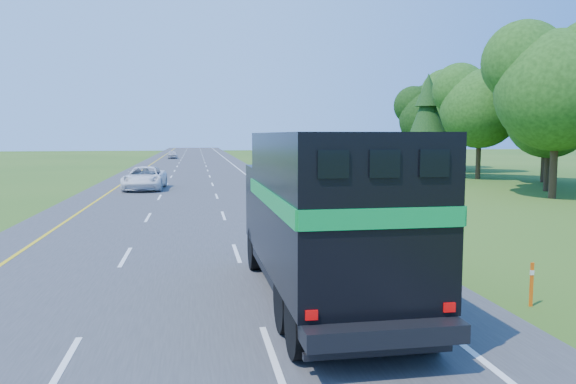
{
  "coord_description": "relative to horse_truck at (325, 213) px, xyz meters",
  "views": [
    {
      "loc": [
        0.51,
        1.2,
        4.05
      ],
      "look_at": [
        4.56,
        25.75,
        1.51
      ],
      "focal_mm": 35.0,
      "sensor_mm": 36.0,
      "label": 1
    }
  ],
  "objects": [
    {
      "name": "white_suv",
      "position": [
        -6.69,
        29.58,
        -1.33
      ],
      "size": [
        3.05,
        6.14,
        1.67
      ],
      "primitive_type": "imported",
      "rotation": [
        0.0,
        0.0,
        -0.05
      ],
      "color": "white",
      "rests_on": "road"
    },
    {
      "name": "horse_truck",
      "position": [
        0.0,
        0.0,
        0.0
      ],
      "size": [
        3.0,
        9.2,
        4.06
      ],
      "rotation": [
        0.0,
        0.0,
        0.01
      ],
      "color": "black",
      "rests_on": "road"
    },
    {
      "name": "far_car",
      "position": [
        -6.87,
        84.57,
        -1.47
      ],
      "size": [
        1.87,
        4.17,
        1.39
      ],
      "primitive_type": "imported",
      "rotation": [
        0.0,
        0.0,
        0.06
      ],
      "color": "#B9B8C0",
      "rests_on": "road"
    },
    {
      "name": "road",
      "position": [
        -3.48,
        36.06,
        -2.19
      ],
      "size": [
        15.0,
        260.0,
        0.04
      ],
      "primitive_type": "cube",
      "color": "#38383A",
      "rests_on": "ground"
    },
    {
      "name": "lane_markings",
      "position": [
        -3.48,
        36.06,
        -2.16
      ],
      "size": [
        11.15,
        260.0,
        0.01
      ],
      "color": "yellow",
      "rests_on": "road"
    },
    {
      "name": "delineator",
      "position": [
        4.81,
        -0.91,
        -1.64
      ],
      "size": [
        0.09,
        0.05,
        1.06
      ],
      "color": "#FF550D",
      "rests_on": "ground"
    }
  ]
}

